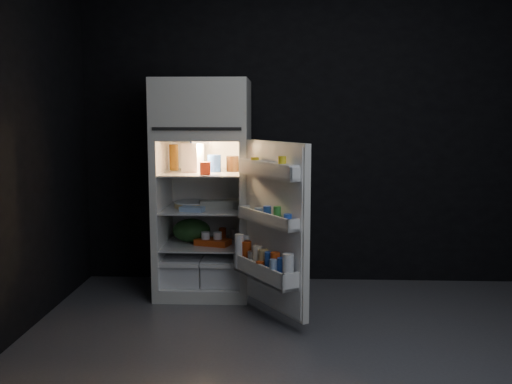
{
  "coord_description": "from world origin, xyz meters",
  "views": [
    {
      "loc": [
        -0.24,
        -3.39,
        1.5
      ],
      "look_at": [
        -0.43,
        1.0,
        0.9
      ],
      "focal_mm": 40.0,
      "sensor_mm": 36.0,
      "label": 1
    }
  ],
  "objects_px": {
    "fridge_door": "(272,230)",
    "refrigerator": "(204,180)",
    "yogurt_tray": "(213,242)",
    "milk_jug": "(193,157)",
    "egg_carton": "(219,204)"
  },
  "relations": [
    {
      "from": "egg_carton",
      "to": "yogurt_tray",
      "type": "relative_size",
      "value": 1.13
    },
    {
      "from": "fridge_door",
      "to": "yogurt_tray",
      "type": "bearing_deg",
      "value": 130.68
    },
    {
      "from": "fridge_door",
      "to": "milk_jug",
      "type": "xyz_separation_m",
      "value": [
        -0.67,
        0.65,
        0.47
      ]
    },
    {
      "from": "milk_jug",
      "to": "egg_carton",
      "type": "xyz_separation_m",
      "value": [
        0.22,
        -0.04,
        -0.38
      ]
    },
    {
      "from": "egg_carton",
      "to": "yogurt_tray",
      "type": "xyz_separation_m",
      "value": [
        -0.05,
        -0.03,
        -0.31
      ]
    },
    {
      "from": "fridge_door",
      "to": "milk_jug",
      "type": "distance_m",
      "value": 1.05
    },
    {
      "from": "refrigerator",
      "to": "fridge_door",
      "type": "xyz_separation_m",
      "value": [
        0.58,
        -0.69,
        -0.28
      ]
    },
    {
      "from": "refrigerator",
      "to": "fridge_door",
      "type": "distance_m",
      "value": 0.95
    },
    {
      "from": "fridge_door",
      "to": "refrigerator",
      "type": "bearing_deg",
      "value": 130.05
    },
    {
      "from": "refrigerator",
      "to": "milk_jug",
      "type": "distance_m",
      "value": 0.21
    },
    {
      "from": "refrigerator",
      "to": "milk_jug",
      "type": "height_order",
      "value": "refrigerator"
    },
    {
      "from": "fridge_door",
      "to": "milk_jug",
      "type": "height_order",
      "value": "fridge_door"
    },
    {
      "from": "refrigerator",
      "to": "yogurt_tray",
      "type": "relative_size",
      "value": 6.36
    },
    {
      "from": "fridge_door",
      "to": "egg_carton",
      "type": "height_order",
      "value": "fridge_door"
    },
    {
      "from": "fridge_door",
      "to": "milk_jug",
      "type": "bearing_deg",
      "value": 135.59
    }
  ]
}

